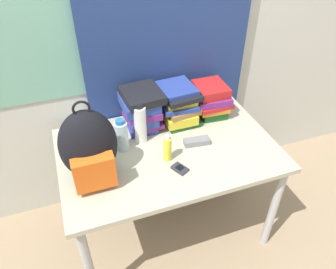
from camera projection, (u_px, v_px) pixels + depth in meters
The scene contains 12 objects.
wall_back at pixel (139, 28), 1.91m from camera, with size 6.00×0.06×2.50m.
curtain_blue at pixel (168, 28), 1.92m from camera, with size 1.05×0.04×2.50m.
desk at pixel (168, 159), 1.94m from camera, with size 1.24×0.80×0.72m.
backpack at pixel (89, 148), 1.59m from camera, with size 0.29×0.25×0.46m.
book_stack_left at pixel (141, 109), 1.96m from camera, with size 0.24×0.28×0.26m.
book_stack_center at pixel (178, 104), 2.04m from camera, with size 0.24×0.29×0.24m.
book_stack_right at pixel (210, 99), 2.10m from camera, with size 0.24×0.28×0.21m.
water_bottle at pixel (121, 136), 1.83m from camera, with size 0.08×0.08×0.20m.
sports_bottle at pixel (140, 124), 1.87m from camera, with size 0.07×0.07×0.25m.
sunscreen_bottle at pixel (167, 149), 1.76m from camera, with size 0.04×0.04×0.17m.
cell_phone at pixel (180, 169), 1.74m from camera, with size 0.09×0.10×0.02m.
sunglasses_case at pixel (197, 142), 1.90m from camera, with size 0.16×0.07×0.04m.
Camera 1 is at (-0.48, -0.95, 1.95)m, focal length 35.00 mm.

